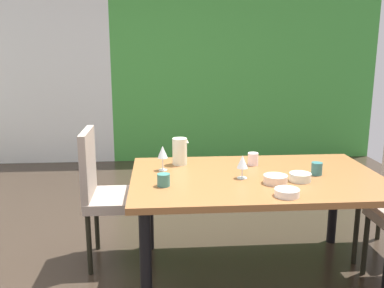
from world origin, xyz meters
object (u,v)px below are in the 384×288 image
(wine_glass_center, at_px, (163,153))
(cup_corner, at_px, (253,159))
(serving_bowl_left, at_px, (300,177))
(dining_table, at_px, (256,186))
(cup_near_shelf, at_px, (164,180))
(serving_bowl_near_window, at_px, (287,193))
(pitcher_front, at_px, (180,151))
(chair_left_far, at_px, (106,189))
(wine_glass_east, at_px, (242,162))
(serving_bowl_south, at_px, (275,179))
(chair_right_far, at_px, (383,182))
(cup_west, at_px, (317,169))

(wine_glass_center, height_order, cup_corner, wine_glass_center)
(serving_bowl_left, bearing_deg, wine_glass_center, 160.24)
(dining_table, distance_m, cup_near_shelf, 0.66)
(dining_table, relative_size, cup_near_shelf, 20.78)
(serving_bowl_near_window, relative_size, pitcher_front, 0.73)
(cup_near_shelf, bearing_deg, cup_corner, 33.38)
(chair_left_far, height_order, wine_glass_east, chair_left_far)
(wine_glass_east, xyz_separation_m, serving_bowl_south, (0.19, -0.12, -0.08))
(chair_right_far, height_order, serving_bowl_south, chair_right_far)
(chair_left_far, bearing_deg, serving_bowl_left, 72.80)
(wine_glass_east, xyz_separation_m, pitcher_front, (-0.39, 0.37, -0.01))
(serving_bowl_south, bearing_deg, dining_table, 115.35)
(serving_bowl_near_window, height_order, cup_near_shelf, cup_near_shelf)
(wine_glass_east, bearing_deg, serving_bowl_near_window, -62.07)
(serving_bowl_near_window, bearing_deg, chair_left_far, 149.00)
(dining_table, xyz_separation_m, serving_bowl_left, (0.25, -0.13, 0.10))
(wine_glass_center, distance_m, serving_bowl_south, 0.79)
(dining_table, distance_m, wine_glass_east, 0.22)
(serving_bowl_south, distance_m, serving_bowl_left, 0.17)
(wine_glass_east, bearing_deg, dining_table, 22.69)
(wine_glass_east, height_order, pitcher_front, pitcher_front)
(dining_table, distance_m, cup_west, 0.42)
(chair_left_far, relative_size, chair_right_far, 1.00)
(chair_right_far, distance_m, cup_west, 0.71)
(wine_glass_center, xyz_separation_m, cup_corner, (0.66, 0.08, -0.08))
(serving_bowl_near_window, bearing_deg, cup_near_shelf, 161.23)
(cup_west, distance_m, cup_corner, 0.46)
(wine_glass_east, height_order, cup_near_shelf, wine_glass_east)
(serving_bowl_near_window, bearing_deg, wine_glass_center, 140.29)
(dining_table, bearing_deg, wine_glass_center, 163.89)
(serving_bowl_near_window, xyz_separation_m, serving_bowl_south, (-0.00, 0.24, 0.00))
(dining_table, bearing_deg, wine_glass_east, -157.31)
(serving_bowl_near_window, distance_m, pitcher_front, 0.94)
(chair_left_far, relative_size, cup_west, 11.67)
(dining_table, distance_m, cup_corner, 0.29)
(serving_bowl_left, bearing_deg, cup_near_shelf, -177.85)
(wine_glass_east, relative_size, pitcher_front, 0.79)
(cup_corner, bearing_deg, serving_bowl_near_window, -85.65)
(chair_left_far, distance_m, serving_bowl_south, 1.21)
(wine_glass_center, relative_size, wine_glass_east, 1.13)
(chair_right_far, height_order, wine_glass_center, chair_right_far)
(dining_table, relative_size, serving_bowl_south, 10.96)
(serving_bowl_near_window, bearing_deg, cup_corner, 94.35)
(chair_right_far, bearing_deg, cup_west, 113.41)
(chair_left_far, xyz_separation_m, serving_bowl_left, (1.29, -0.40, 0.18))
(serving_bowl_left, xyz_separation_m, cup_near_shelf, (-0.88, -0.03, 0.01))
(serving_bowl_left, relative_size, cup_corner, 1.54)
(chair_right_far, bearing_deg, serving_bowl_near_window, 125.19)
(wine_glass_center, xyz_separation_m, pitcher_front, (0.13, 0.15, -0.03))
(serving_bowl_south, distance_m, cup_west, 0.36)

